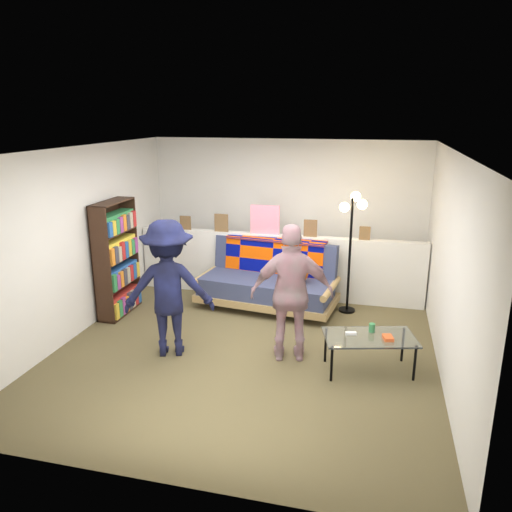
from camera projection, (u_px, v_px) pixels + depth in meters
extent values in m
plane|color=brown|center=(248.00, 345.00, 6.24)|extent=(5.00, 5.00, 0.00)
cube|color=silver|center=(286.00, 213.00, 8.24)|extent=(4.50, 0.10, 2.40)
cube|color=silver|center=(79.00, 242.00, 6.42)|extent=(0.10, 5.00, 2.40)
cube|color=silver|center=(449.00, 266.00, 5.39)|extent=(0.10, 5.00, 2.40)
cube|color=white|center=(247.00, 150.00, 5.57)|extent=(4.50, 5.00, 0.10)
cube|color=silver|center=(277.00, 266.00, 7.78)|extent=(4.45, 0.15, 1.00)
cube|color=brown|center=(185.00, 223.00, 7.94)|extent=(0.18, 0.02, 0.22)
cube|color=brown|center=(221.00, 223.00, 7.79)|extent=(0.22, 0.02, 0.28)
cube|color=white|center=(265.00, 220.00, 7.60)|extent=(0.45, 0.02, 0.45)
cube|color=brown|center=(310.00, 228.00, 7.47)|extent=(0.20, 0.02, 0.26)
cube|color=brown|center=(365.00, 233.00, 7.29)|extent=(0.16, 0.02, 0.20)
cube|color=#A3834F|center=(267.00, 298.00, 7.39)|extent=(2.12, 1.15, 0.11)
cube|color=#323A5A|center=(266.00, 287.00, 7.29)|extent=(1.99, 0.98, 0.25)
cube|color=#323A5A|center=(275.00, 259.00, 7.56)|extent=(1.93, 0.49, 0.60)
cylinder|color=#A3834F|center=(208.00, 273.00, 7.65)|extent=(0.21, 0.91, 0.10)
cylinder|color=#A3834F|center=(331.00, 289.00, 6.99)|extent=(0.21, 0.91, 0.10)
cube|color=#050C73|center=(273.00, 261.00, 7.49)|extent=(1.54, 0.30, 0.55)
cube|color=#050C73|center=(276.00, 239.00, 7.53)|extent=(1.56, 0.46, 0.03)
sphere|color=#CD5112|center=(297.00, 272.00, 7.05)|extent=(0.32, 0.32, 0.32)
cube|color=black|center=(108.00, 258.00, 7.06)|extent=(0.02, 0.82, 1.63)
cube|color=black|center=(101.00, 267.00, 6.66)|extent=(0.27, 0.02, 1.63)
cube|color=black|center=(130.00, 251.00, 7.41)|extent=(0.27, 0.02, 1.63)
cube|color=black|center=(112.00, 202.00, 6.81)|extent=(0.27, 0.82, 0.02)
cube|color=black|center=(120.00, 311.00, 7.25)|extent=(0.27, 0.82, 0.04)
cube|color=black|center=(118.00, 284.00, 7.14)|extent=(0.27, 0.78, 0.02)
cube|color=black|center=(116.00, 259.00, 7.03)|extent=(0.27, 0.78, 0.02)
cube|color=black|center=(114.00, 232.00, 6.93)|extent=(0.27, 0.78, 0.02)
cube|color=red|center=(121.00, 301.00, 7.21)|extent=(0.20, 0.76, 0.27)
cube|color=#2961B5|center=(119.00, 275.00, 7.09)|extent=(0.20, 0.76, 0.25)
cube|color=yellow|center=(117.00, 249.00, 6.99)|extent=(0.20, 0.76, 0.27)
cube|color=#2E7E44|center=(114.00, 222.00, 6.88)|extent=(0.20, 0.76, 0.25)
cylinder|color=black|center=(332.00, 364.00, 5.36)|extent=(0.04, 0.04, 0.40)
cylinder|color=black|center=(415.00, 364.00, 5.37)|extent=(0.04, 0.04, 0.40)
cylinder|color=black|center=(326.00, 346.00, 5.78)|extent=(0.04, 0.04, 0.40)
cylinder|color=black|center=(403.00, 345.00, 5.79)|extent=(0.04, 0.04, 0.40)
cube|color=silver|center=(370.00, 337.00, 5.51)|extent=(1.10, 0.78, 0.02)
cube|color=white|center=(351.00, 333.00, 5.55)|extent=(0.13, 0.08, 0.03)
cube|color=#E85A29|center=(388.00, 338.00, 5.43)|extent=(0.13, 0.16, 0.04)
cylinder|color=#398A4E|center=(372.00, 328.00, 5.61)|extent=(0.09, 0.09, 0.10)
cylinder|color=black|center=(347.00, 310.00, 7.31)|extent=(0.26, 0.26, 0.03)
cylinder|color=black|center=(350.00, 256.00, 7.08)|extent=(0.04, 0.04, 1.67)
sphere|color=#FFC672|center=(344.00, 207.00, 6.97)|extent=(0.14, 0.14, 0.14)
sphere|color=#FFC672|center=(362.00, 204.00, 6.79)|extent=(0.14, 0.14, 0.14)
sphere|color=#FFC672|center=(356.00, 197.00, 6.94)|extent=(0.14, 0.14, 0.14)
imported|color=black|center=(169.00, 288.00, 5.84)|extent=(1.20, 0.91, 1.64)
imported|color=pink|center=(292.00, 294.00, 5.69)|extent=(1.01, 0.59, 1.62)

